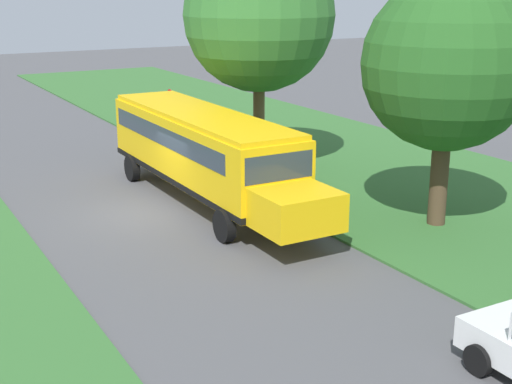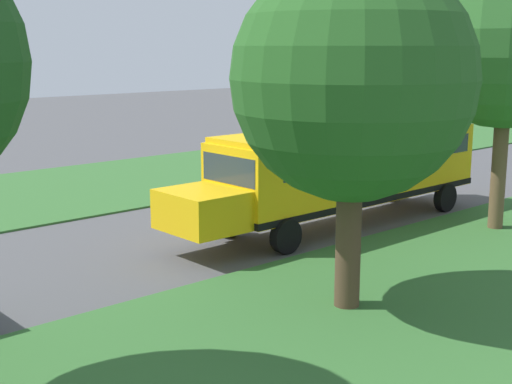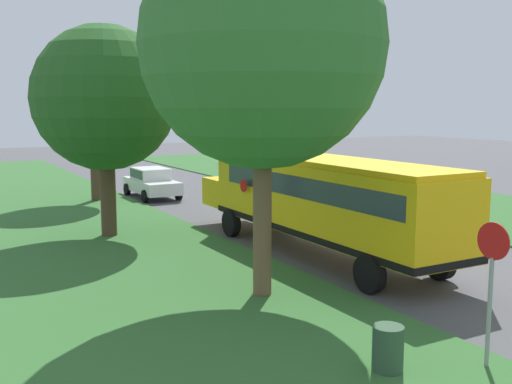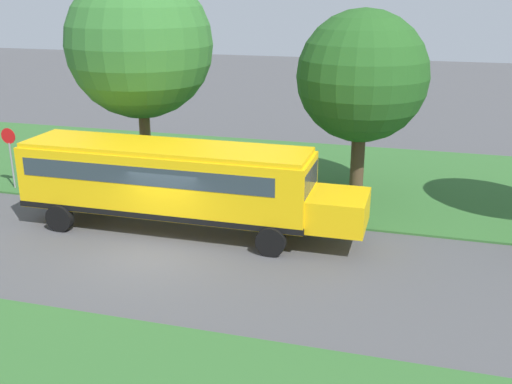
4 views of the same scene
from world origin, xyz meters
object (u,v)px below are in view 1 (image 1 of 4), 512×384
at_px(oak_tree_beside_bus, 260,16).
at_px(stop_sign, 171,111).
at_px(school_bus, 204,149).
at_px(trash_bin, 211,137).
at_px(oak_tree_roadside_mid, 446,67).

height_order(oak_tree_beside_bus, stop_sign, oak_tree_beside_bus).
distance_m(school_bus, stop_sign, 8.91).
xyz_separation_m(stop_sign, trash_bin, (-1.71, 0.74, -1.29)).
bearing_deg(oak_tree_roadside_mid, school_bus, -49.05).
xyz_separation_m(school_bus, trash_bin, (-4.07, -7.85, -1.47)).
relative_size(oak_tree_beside_bus, stop_sign, 3.35).
bearing_deg(school_bus, oak_tree_beside_bus, -142.75).
xyz_separation_m(school_bus, oak_tree_roadside_mid, (-5.17, 5.96, 3.08)).
distance_m(school_bus, oak_tree_roadside_mid, 8.47).
xyz_separation_m(oak_tree_beside_bus, trash_bin, (-0.19, -4.89, -5.74)).
bearing_deg(oak_tree_roadside_mid, trash_bin, -85.45).
relative_size(oak_tree_beside_bus, oak_tree_roadside_mid, 1.19).
xyz_separation_m(oak_tree_roadside_mid, stop_sign, (2.81, -14.54, -3.27)).
height_order(school_bus, oak_tree_beside_bus, oak_tree_beside_bus).
bearing_deg(school_bus, trash_bin, -117.43).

